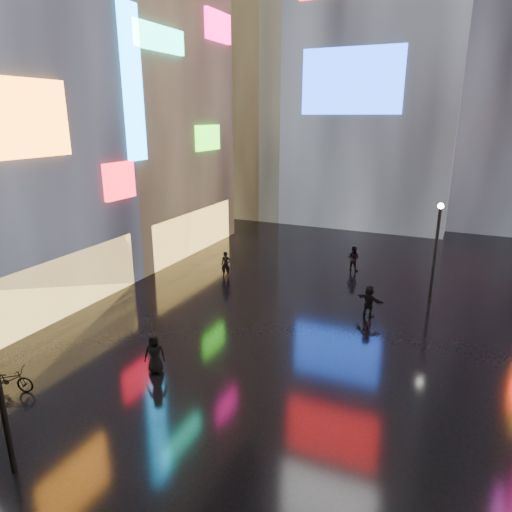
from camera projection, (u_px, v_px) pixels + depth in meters
The scene contains 10 objects.
ground at pixel (320, 308), 23.30m from camera, with size 140.00×140.00×0.00m, color black.
building_left_far at pixel (129, 92), 31.58m from camera, with size 10.28×12.00×22.00m.
tower_flank_left at pixel (251, 77), 44.15m from camera, with size 10.00×10.00×26.00m, color black.
lamp_far at pixel (436, 246), 23.49m from camera, with size 0.30×0.30×5.20m.
pedestrian_4 at pixel (155, 353), 17.20m from camera, with size 0.77×0.50×1.59m, color black.
pedestrian_5 at pixel (369, 301), 22.12m from camera, with size 1.44×0.46×1.55m, color black.
pedestrian_6 at pixel (226, 265), 27.49m from camera, with size 0.58×0.38×1.59m, color black.
pedestrian_7 at pixel (353, 258), 28.70m from camera, with size 0.77×0.60×1.58m, color black.
umbrella_2 at pixel (152, 324), 16.84m from camera, with size 0.92×0.94×0.84m, color black.
bicycle at pixel (9, 380), 16.09m from camera, with size 0.62×1.77×0.93m, color black.
Camera 1 is at (5.83, -0.95, 9.36)m, focal length 32.00 mm.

